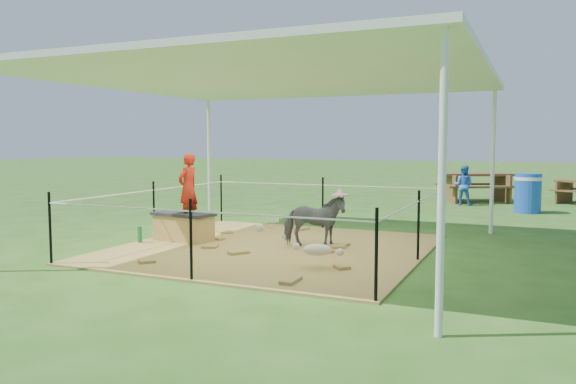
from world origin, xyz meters
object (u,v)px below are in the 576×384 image
at_px(straw_bale, 184,228).
at_px(picnic_table_near, 475,187).
at_px(pony, 314,221).
at_px(trash_barrel, 528,193).
at_px(woman, 188,182).
at_px(foal, 317,247).
at_px(distant_person, 463,185).
at_px(green_bottle, 140,234).

distance_m(straw_bale, picnic_table_near, 9.60).
bearing_deg(pony, trash_barrel, -43.04).
relative_size(woman, picnic_table_near, 0.59).
bearing_deg(foal, woman, 139.46).
height_order(straw_bale, pony, pony).
relative_size(woman, trash_barrel, 1.21).
relative_size(foal, picnic_table_near, 0.51).
relative_size(foal, trash_barrel, 1.04).
distance_m(straw_bale, distant_person, 8.53).
bearing_deg(picnic_table_near, straw_bale, -139.48).
relative_size(foal, distant_person, 0.91).
bearing_deg(picnic_table_near, distant_person, -125.88).
bearing_deg(picnic_table_near, pony, -126.80).
relative_size(woman, pony, 1.17).
xyz_separation_m(straw_bale, trash_barrel, (5.19, 6.64, 0.23)).
bearing_deg(straw_bale, trash_barrel, 51.98).
bearing_deg(woman, foal, 75.37).
xyz_separation_m(straw_bale, green_bottle, (-0.55, -0.45, -0.08)).
bearing_deg(woman, picnic_table_near, 163.79).
bearing_deg(straw_bale, woman, -0.00).
distance_m(woman, picnic_table_near, 9.58).
height_order(green_bottle, picnic_table_near, picnic_table_near).
height_order(foal, picnic_table_near, picnic_table_near).
bearing_deg(distant_person, trash_barrel, 151.45).
distance_m(woman, green_bottle, 1.17).
relative_size(trash_barrel, distant_person, 0.88).
bearing_deg(trash_barrel, foal, -107.44).
distance_m(trash_barrel, picnic_table_near, 2.60).
distance_m(straw_bale, green_bottle, 0.71).
bearing_deg(picnic_table_near, woman, -138.93).
relative_size(pony, picnic_table_near, 0.50).
relative_size(straw_bale, foal, 0.97).
xyz_separation_m(trash_barrel, distant_person, (-1.59, 1.09, 0.06)).
distance_m(green_bottle, distant_person, 9.18).
distance_m(pony, picnic_table_near, 8.64).
height_order(woman, foal, woman).
bearing_deg(trash_barrel, pony, -115.32).
xyz_separation_m(straw_bale, pony, (2.21, 0.33, 0.20)).
height_order(woman, green_bottle, woman).
distance_m(green_bottle, foal, 3.38).
bearing_deg(foal, straw_bale, 140.16).
xyz_separation_m(pony, foal, (0.57, -1.36, -0.14)).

